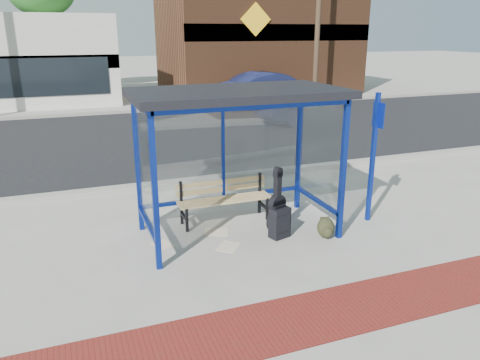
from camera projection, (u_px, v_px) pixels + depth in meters
name	position (u px, v px, depth m)	size (l,w,h in m)	color
ground	(238.00, 233.00, 7.93)	(120.00, 120.00, 0.00)	#B2ADA0
brick_paver_strip	(314.00, 316.00, 5.62)	(60.00, 1.00, 0.01)	maroon
curb_near	(193.00, 181.00, 10.50)	(60.00, 0.25, 0.12)	gray
street_asphalt	(151.00, 137.00, 15.06)	(60.00, 10.00, 0.00)	black
curb_far	(129.00, 111.00, 19.58)	(60.00, 0.25, 0.12)	gray
far_sidewalk	(123.00, 106.00, 21.29)	(60.00, 4.00, 0.01)	#B2ADA0
bus_shelter	(236.00, 111.00, 7.37)	(3.30, 1.80, 2.42)	navy
storefront_brown	(256.00, 32.00, 26.13)	(10.00, 7.08, 6.40)	#59331E
utility_pole_east	(318.00, 12.00, 21.66)	(1.60, 0.24, 8.00)	#4C3826
bench	(224.00, 197.00, 8.32)	(1.68, 0.41, 0.79)	black
guitar_bag	(277.00, 210.00, 7.87)	(0.41, 0.25, 1.08)	black
suitcase	(280.00, 223.00, 7.69)	(0.37, 0.29, 0.57)	black
backpack	(326.00, 228.00, 7.71)	(0.33, 0.31, 0.35)	black
sign_post	(374.00, 151.00, 8.10)	(0.09, 0.29, 2.30)	#0D2593
newspaper_a	(162.00, 245.00, 7.50)	(0.34, 0.27, 0.01)	white
newspaper_b	(229.00, 247.00, 7.42)	(0.39, 0.31, 0.01)	white
newspaper_c	(216.00, 232.00, 7.97)	(0.41, 0.32, 0.01)	white
parked_car	(272.00, 89.00, 21.03)	(1.63, 4.68, 1.54)	#1B204B
fire_hydrant	(333.00, 92.00, 23.42)	(0.30, 0.20, 0.68)	red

